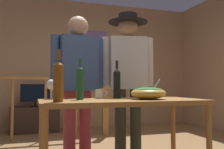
% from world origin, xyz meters
% --- Properties ---
extents(back_wall, '(5.18, 0.10, 2.72)m').
position_xyz_m(back_wall, '(0.00, 2.77, 1.36)').
color(back_wall, tan).
rests_on(back_wall, ground_plane).
extents(framed_picture, '(0.69, 0.03, 0.68)m').
position_xyz_m(framed_picture, '(0.22, 2.71, 1.74)').
color(framed_picture, '#775C9C').
extents(stair_railing, '(2.67, 0.10, 1.09)m').
position_xyz_m(stair_railing, '(-0.60, 1.69, 0.66)').
color(stair_railing, '#9E6B33').
rests_on(stair_railing, ground_plane).
extents(tv_console, '(0.90, 0.40, 0.49)m').
position_xyz_m(tv_console, '(-0.95, 2.42, 0.24)').
color(tv_console, '#38281E').
rests_on(tv_console, ground_plane).
extents(flat_screen_tv, '(0.54, 0.12, 0.43)m').
position_xyz_m(flat_screen_tv, '(-0.95, 2.39, 0.74)').
color(flat_screen_tv, black).
rests_on(flat_screen_tv, tv_console).
extents(serving_table, '(1.44, 0.66, 0.77)m').
position_xyz_m(serving_table, '(-0.24, -0.55, 0.69)').
color(serving_table, '#9E6B33').
rests_on(serving_table, ground_plane).
extents(salad_bowl, '(0.32, 0.32, 0.18)m').
position_xyz_m(salad_bowl, '(-0.01, -0.59, 0.83)').
color(salad_bowl, gold).
rests_on(salad_bowl, serving_table).
extents(wine_glass, '(0.09, 0.09, 0.18)m').
position_xyz_m(wine_glass, '(-0.84, -0.33, 0.89)').
color(wine_glass, silver).
rests_on(wine_glass, serving_table).
extents(wine_bottle_dark, '(0.07, 0.07, 0.37)m').
position_xyz_m(wine_bottle_dark, '(-0.22, -0.35, 0.92)').
color(wine_bottle_dark, black).
rests_on(wine_bottle_dark, serving_table).
extents(wine_bottle_green, '(0.06, 0.06, 0.36)m').
position_xyz_m(wine_bottle_green, '(-0.61, -0.47, 0.92)').
color(wine_bottle_green, '#1E5628').
rests_on(wine_bottle_green, serving_table).
extents(wine_bottle_amber, '(0.08, 0.08, 0.40)m').
position_xyz_m(wine_bottle_amber, '(-0.82, -0.73, 0.93)').
color(wine_bottle_amber, brown).
rests_on(wine_bottle_amber, serving_table).
extents(mug_white, '(0.12, 0.08, 0.09)m').
position_xyz_m(mug_white, '(-0.39, -0.34, 0.81)').
color(mug_white, white).
rests_on(mug_white, serving_table).
extents(person_standing_left, '(0.60, 0.29, 1.66)m').
position_xyz_m(person_standing_left, '(-0.53, 0.08, 0.99)').
color(person_standing_left, '#9E3842').
rests_on(person_standing_left, ground_plane).
extents(person_standing_right, '(0.60, 0.46, 1.74)m').
position_xyz_m(person_standing_right, '(0.06, 0.08, 1.05)').
color(person_standing_right, '#2D3323').
rests_on(person_standing_right, ground_plane).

